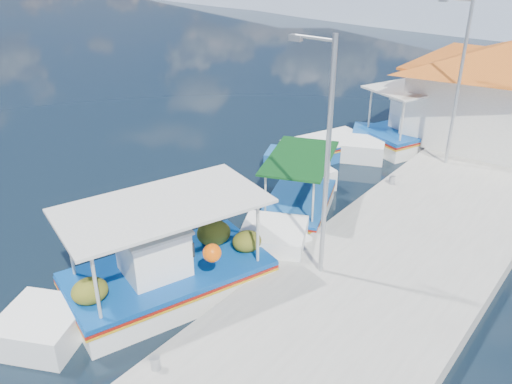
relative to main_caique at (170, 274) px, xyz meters
The scene contains 9 objects.
ground 1.90m from the main_caique, 161.21° to the left, with size 160.00×160.00×0.00m, color black.
quay 7.81m from the main_caique, 57.58° to the left, with size 5.00×44.00×0.50m, color #B0AEA5.
bollards 6.20m from the main_caique, 70.36° to the left, with size 0.20×17.20×0.30m.
main_caique is the anchor object (origin of this frame).
caique_green_canopy 5.51m from the main_caique, 86.58° to the left, with size 3.29×5.84×2.34m.
caique_blue_hull 10.68m from the main_caique, 99.20° to the left, with size 3.28×5.73×1.10m.
caique_far 14.03m from the main_caique, 87.17° to the left, with size 4.45×7.74×2.93m.
lamp_post_near 5.03m from the main_caique, 42.82° to the left, with size 1.21×0.14×6.00m.
lamp_post_far 12.36m from the main_caique, 76.46° to the left, with size 1.21×0.14×6.00m.
Camera 1 is at (10.37, -8.17, 8.48)m, focal length 37.54 mm.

